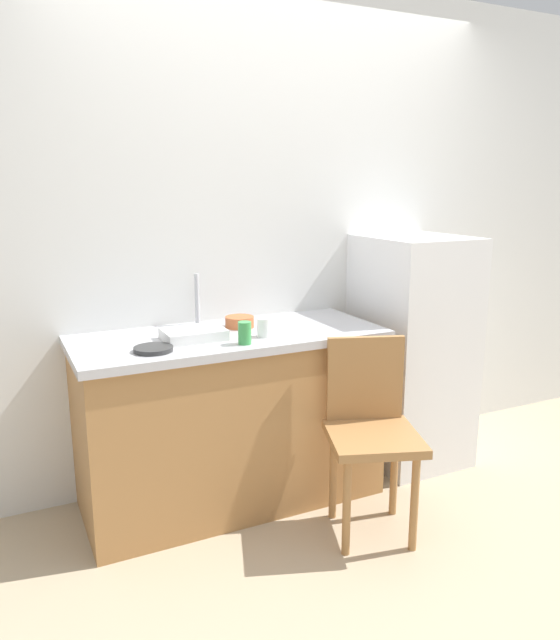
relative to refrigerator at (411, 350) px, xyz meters
The scene contains 12 objects.
ground_plane 1.17m from the refrigerator, 137.36° to the right, with size 8.00×8.00×0.00m, color tan.
back_wall 1.03m from the refrigerator, 154.31° to the left, with size 4.80×0.10×2.61m, color silver.
cabinet_base 1.14m from the refrigerator, behind, with size 1.46×0.60×0.83m, color #A87542.
countertop 1.13m from the refrigerator, behind, with size 1.50×0.64×0.04m, color #B7B7BC.
faucet 1.26m from the refrigerator, 168.44° to the left, with size 0.02×0.02×0.26m, color #B7B7BC.
refrigerator is the anchor object (origin of this frame).
chair 0.84m from the refrigerator, 140.20° to the right, with size 0.51×0.51×0.89m.
dish_tray 1.33m from the refrigerator, behind, with size 0.28×0.20×0.05m, color white.
terracotta_bowl 1.06m from the refrigerator, behind, with size 0.14×0.14×0.06m, color #B25B33.
hotplate 1.55m from the refrigerator, behind, with size 0.17×0.17×0.02m, color #2D2D2D.
cup_white 1.04m from the refrigerator, behind, with size 0.07×0.07×0.09m, color white.
cup_green 1.18m from the refrigerator, 168.54° to the right, with size 0.06×0.06×0.10m, color green.
Camera 1 is at (-1.41, -2.01, 1.58)m, focal length 33.92 mm.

